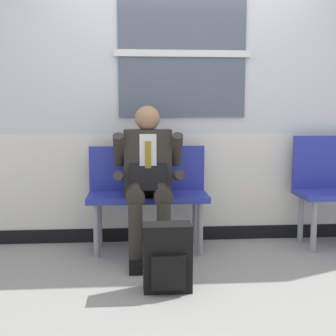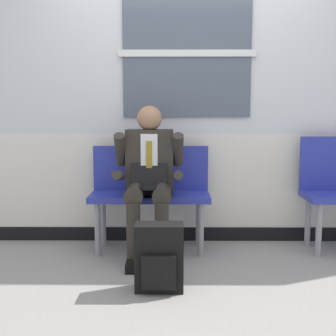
# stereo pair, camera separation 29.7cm
# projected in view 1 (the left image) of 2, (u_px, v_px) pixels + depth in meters

# --- Properties ---
(ground_plane) EXTENTS (18.00, 18.00, 0.00)m
(ground_plane) POSITION_uv_depth(u_px,v_px,m) (188.00, 260.00, 3.62)
(ground_plane) COLOR gray
(station_wall) EXTENTS (6.33, 0.17, 3.14)m
(station_wall) POSITION_uv_depth(u_px,v_px,m) (181.00, 72.00, 4.02)
(station_wall) COLOR silver
(station_wall) RESTS_ON ground
(bench_with_person) EXTENTS (1.02, 0.42, 0.90)m
(bench_with_person) POSITION_uv_depth(u_px,v_px,m) (148.00, 189.00, 3.85)
(bench_with_person) COLOR #28339E
(bench_with_person) RESTS_ON ground
(person_seated) EXTENTS (0.57, 0.70, 1.25)m
(person_seated) POSITION_uv_depth(u_px,v_px,m) (148.00, 176.00, 3.64)
(person_seated) COLOR #2D2823
(person_seated) RESTS_ON ground
(backpack) EXTENTS (0.33, 0.22, 0.46)m
(backpack) POSITION_uv_depth(u_px,v_px,m) (167.00, 258.00, 2.98)
(backpack) COLOR black
(backpack) RESTS_ON ground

